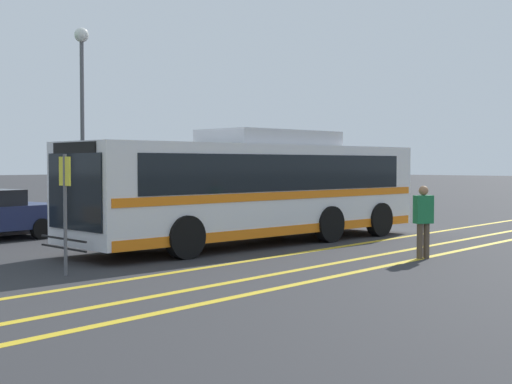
% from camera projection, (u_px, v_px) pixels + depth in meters
% --- Properties ---
extents(ground_plane, '(220.00, 220.00, 0.00)m').
position_uv_depth(ground_plane, '(220.00, 247.00, 18.60)').
color(ground_plane, '#2D2D30').
extents(lane_strip_0, '(30.96, 0.20, 0.01)m').
position_uv_depth(lane_strip_0, '(322.00, 250.00, 17.92)').
color(lane_strip_0, gold).
rests_on(lane_strip_0, ground_plane).
extents(lane_strip_1, '(30.96, 0.20, 0.01)m').
position_uv_depth(lane_strip_1, '(379.00, 255.00, 16.83)').
color(lane_strip_1, gold).
rests_on(lane_strip_1, ground_plane).
extents(lane_strip_2, '(30.96, 0.20, 0.01)m').
position_uv_depth(lane_strip_2, '(418.00, 259.00, 16.14)').
color(lane_strip_2, gold).
rests_on(lane_strip_2, ground_plane).
extents(curb_strip, '(38.96, 0.36, 0.15)m').
position_uv_depth(curb_strip, '(98.00, 226.00, 24.05)').
color(curb_strip, '#99999E').
rests_on(curb_strip, ground_plane).
extents(transit_bus, '(11.42, 3.44, 3.07)m').
position_uv_depth(transit_bus, '(257.00, 187.00, 19.32)').
color(transit_bus, silver).
rests_on(transit_bus, ground_plane).
extents(parked_car_2, '(4.70, 2.05, 1.33)m').
position_uv_depth(parked_car_2, '(131.00, 208.00, 23.74)').
color(parked_car_2, black).
rests_on(parked_car_2, ground_plane).
extents(parked_car_3, '(4.39, 2.04, 1.42)m').
position_uv_depth(parked_car_3, '(259.00, 200.00, 28.51)').
color(parked_car_3, silver).
rests_on(parked_car_3, ground_plane).
extents(pedestrian_0, '(0.47, 0.41, 1.67)m').
position_uv_depth(pedestrian_0, '(423.00, 217.00, 16.20)').
color(pedestrian_0, brown).
rests_on(pedestrian_0, ground_plane).
extents(bus_stop_sign, '(0.07, 0.40, 2.35)m').
position_uv_depth(bus_stop_sign, '(65.00, 199.00, 13.72)').
color(bus_stop_sign, '#59595E').
rests_on(bus_stop_sign, ground_plane).
extents(street_lamp, '(0.50, 0.50, 6.87)m').
position_uv_depth(street_lamp, '(82.00, 85.00, 24.71)').
color(street_lamp, '#59595E').
rests_on(street_lamp, ground_plane).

